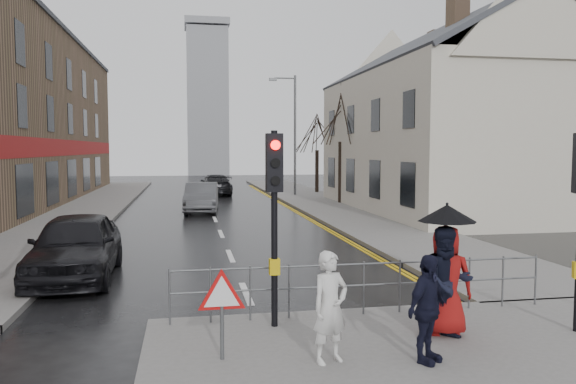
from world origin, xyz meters
name	(u,v)px	position (x,y,z in m)	size (l,w,h in m)	color
ground	(265,338)	(0.00, 0.00, 0.00)	(120.00, 120.00, 0.00)	black
left_pavement	(90,206)	(-6.50, 23.00, 0.07)	(4.00, 44.00, 0.14)	#605E5B
right_pavement	(312,199)	(6.50, 25.00, 0.07)	(4.00, 40.00, 0.14)	#605E5B
pavement_bridge_right	(511,279)	(6.50, 3.00, 0.07)	(4.00, 4.20, 0.14)	#605E5B
building_right_cream	(446,119)	(12.00, 18.00, 4.78)	(9.00, 16.40, 10.10)	beige
church_tower	(207,103)	(1.50, 62.00, 9.00)	(5.00, 5.00, 18.00)	gray
traffic_signal_near_left	(274,194)	(0.20, 0.20, 2.46)	(0.28, 0.27, 3.40)	black
guard_railing_front	(364,276)	(1.95, 0.60, 0.86)	(7.14, 0.04, 1.00)	#595B5E
warning_sign	(222,299)	(-0.80, -1.21, 1.04)	(0.80, 0.07, 1.35)	#595B5E
street_lamp	(292,127)	(5.82, 28.00, 4.71)	(1.83, 0.25, 8.00)	#595B5E
tree_near	(341,116)	(7.50, 22.00, 5.14)	(2.40, 2.40, 6.58)	black
tree_far	(317,132)	(8.00, 30.00, 4.42)	(2.40, 2.40, 5.64)	black
pedestrian_a	(330,307)	(0.73, -1.59, 0.95)	(0.59, 0.39, 1.62)	silver
pedestrian_b	(447,283)	(2.83, -0.98, 1.06)	(0.90, 0.70, 1.85)	black
pedestrian_with_umbrella	(446,266)	(2.92, -0.75, 1.29)	(1.03, 0.96, 2.18)	maroon
pedestrian_d	(427,309)	(2.10, -1.85, 0.93)	(0.92, 0.38, 1.58)	black
car_parked	(76,246)	(-4.00, 5.19, 0.82)	(1.95, 4.84, 1.65)	black
car_mid	(202,197)	(-0.51, 19.61, 0.75)	(1.59, 4.56, 1.50)	#46484B
car_far	(216,185)	(0.75, 30.18, 0.73)	(2.03, 5.00, 1.45)	black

